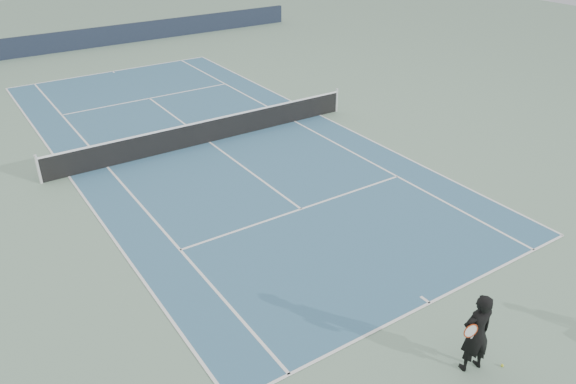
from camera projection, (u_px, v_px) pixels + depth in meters
ground at (209, 142)px, 22.35m from camera, size 80.00×80.00×0.00m
court_surface at (209, 142)px, 22.35m from camera, size 10.97×23.77×0.01m
tennis_net at (209, 131)px, 22.12m from camera, size 12.90×0.10×1.07m
windscreen_far at (80, 39)px, 35.17m from camera, size 30.00×0.25×1.20m
tennis_player at (476, 333)px, 11.38m from camera, size 0.86×0.66×1.90m
tennis_ball at (502, 365)px, 11.83m from camera, size 0.06×0.06×0.06m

